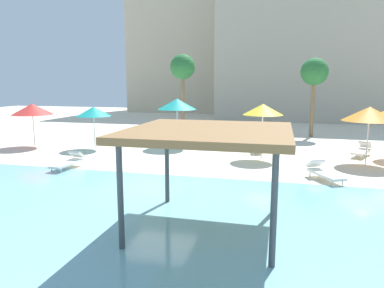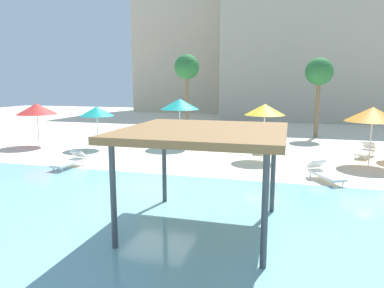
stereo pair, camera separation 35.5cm
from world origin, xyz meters
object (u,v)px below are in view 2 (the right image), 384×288
(shade_pavilion, at_px, (204,135))
(beach_umbrella_teal_2, at_px, (180,104))
(beach_umbrella_red_4, at_px, (37,109))
(lounge_chair_2, at_px, (259,146))
(lounge_chair_4, at_px, (366,151))
(beach_umbrella_orange_6, at_px, (373,114))
(beach_umbrella_teal_3, at_px, (97,111))
(lounge_chair_3, at_px, (324,173))
(palm_tree_1, at_px, (319,73))
(beach_umbrella_yellow_0, at_px, (265,110))
(lounge_chair_5, at_px, (71,161))
(palm_tree_0, at_px, (187,69))

(shade_pavilion, distance_m, beach_umbrella_teal_2, 12.38)
(beach_umbrella_red_4, distance_m, lounge_chair_2, 13.50)
(lounge_chair_2, distance_m, lounge_chair_4, 5.51)
(beach_umbrella_orange_6, bearing_deg, shade_pavilion, -121.72)
(beach_umbrella_teal_3, height_order, lounge_chair_3, beach_umbrella_teal_3)
(lounge_chair_2, bearing_deg, lounge_chair_4, 82.42)
(lounge_chair_2, distance_m, lounge_chair_3, 6.13)
(beach_umbrella_teal_3, distance_m, lounge_chair_3, 13.09)
(lounge_chair_3, bearing_deg, palm_tree_1, 150.32)
(beach_umbrella_red_4, distance_m, palm_tree_1, 18.73)
(beach_umbrella_yellow_0, relative_size, lounge_chair_5, 1.45)
(beach_umbrella_orange_6, relative_size, palm_tree_0, 0.46)
(lounge_chair_3, xyz_separation_m, palm_tree_0, (-9.13, 11.94, 4.59))
(shade_pavilion, distance_m, palm_tree_1, 18.33)
(lounge_chair_4, bearing_deg, beach_umbrella_orange_6, 19.11)
(beach_umbrella_teal_2, height_order, beach_umbrella_orange_6, beach_umbrella_teal_2)
(lounge_chair_5, bearing_deg, beach_umbrella_red_4, -127.11)
(palm_tree_0, bearing_deg, shade_pavilion, -72.36)
(beach_umbrella_teal_3, bearing_deg, beach_umbrella_red_4, -176.54)
(lounge_chair_3, bearing_deg, lounge_chair_2, -178.31)
(lounge_chair_4, relative_size, palm_tree_1, 0.35)
(beach_umbrella_teal_3, xyz_separation_m, palm_tree_1, (12.75, 7.95, 2.31))
(shade_pavilion, xyz_separation_m, palm_tree_0, (-5.65, 17.76, 2.42))
(beach_umbrella_red_4, distance_m, lounge_chair_3, 16.81)
(beach_umbrella_red_4, bearing_deg, lounge_chair_4, 5.12)
(beach_umbrella_red_4, height_order, lounge_chair_4, beach_umbrella_red_4)
(beach_umbrella_yellow_0, relative_size, lounge_chair_2, 1.42)
(beach_umbrella_orange_6, xyz_separation_m, lounge_chair_2, (-5.30, 1.82, -2.06))
(lounge_chair_2, bearing_deg, palm_tree_1, 143.89)
(lounge_chair_2, xyz_separation_m, palm_tree_1, (3.43, 6.62, 4.17))
(beach_umbrella_teal_2, xyz_separation_m, lounge_chair_4, (10.28, -0.33, -2.25))
(shade_pavilion, xyz_separation_m, beach_umbrella_orange_6, (5.78, 9.35, -0.10))
(beach_umbrella_yellow_0, bearing_deg, beach_umbrella_teal_3, 177.52)
(beach_umbrella_red_4, height_order, lounge_chair_5, beach_umbrella_red_4)
(lounge_chair_2, bearing_deg, beach_umbrella_teal_2, -104.05)
(lounge_chair_3, xyz_separation_m, palm_tree_1, (0.43, 11.97, 4.17))
(lounge_chair_2, height_order, palm_tree_0, palm_tree_0)
(palm_tree_0, bearing_deg, beach_umbrella_teal_2, -77.56)
(lounge_chair_2, bearing_deg, beach_umbrella_yellow_0, 3.65)
(beach_umbrella_teal_3, distance_m, beach_umbrella_red_4, 3.95)
(palm_tree_1, bearing_deg, beach_umbrella_orange_6, -77.52)
(beach_umbrella_yellow_0, height_order, beach_umbrella_orange_6, beach_umbrella_yellow_0)
(lounge_chair_3, xyz_separation_m, lounge_chair_5, (-10.93, -0.77, 0.00))
(shade_pavilion, height_order, palm_tree_0, palm_tree_0)
(shade_pavilion, xyz_separation_m, beach_umbrella_yellow_0, (0.87, 9.42, 0.01))
(beach_umbrella_yellow_0, distance_m, palm_tree_0, 10.85)
(lounge_chair_3, relative_size, lounge_chair_4, 0.99)
(beach_umbrella_teal_3, relative_size, lounge_chair_5, 1.28)
(lounge_chair_2, height_order, palm_tree_1, palm_tree_1)
(beach_umbrella_teal_3, distance_m, lounge_chair_2, 9.59)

